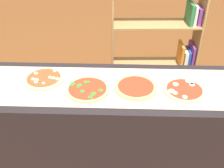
{
  "coord_description": "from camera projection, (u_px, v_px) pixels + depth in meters",
  "views": [
    {
      "loc": [
        0.05,
        -1.6,
        2.08
      ],
      "look_at": [
        0.0,
        0.0,
        0.97
      ],
      "focal_mm": 44.46,
      "sensor_mm": 36.0,
      "label": 1
    }
  ],
  "objects": [
    {
      "name": "parchment_paper",
      "position": [
        112.0,
        86.0,
        1.96
      ],
      "size": [
        2.11,
        0.48,
        0.0
      ],
      "primitive_type": "cube",
      "color": "tan",
      "rests_on": "counter"
    },
    {
      "name": "bookshelf",
      "position": [
        164.0,
        50.0,
        3.03
      ],
      "size": [
        0.93,
        0.32,
        1.45
      ],
      "color": "#A87A47",
      "rests_on": "ground_plane"
    },
    {
      "name": "pizza_mozzarella_3",
      "position": [
        184.0,
        90.0,
        1.91
      ],
      "size": [
        0.29,
        0.29,
        0.02
      ],
      "color": "#E5C17F",
      "rests_on": "parchment_paper"
    },
    {
      "name": "pizza_mushroom_0",
      "position": [
        44.0,
        78.0,
        2.02
      ],
      "size": [
        0.29,
        0.29,
        0.03
      ],
      "color": "#E5C17F",
      "rests_on": "parchment_paper"
    },
    {
      "name": "counter",
      "position": [
        112.0,
        135.0,
        2.23
      ],
      "size": [
        2.37,
        0.62,
        0.95
      ],
      "primitive_type": "cube",
      "color": "black",
      "rests_on": "ground_plane"
    },
    {
      "name": "pizza_plain_2",
      "position": [
        136.0,
        87.0,
        1.93
      ],
      "size": [
        0.3,
        0.3,
        0.02
      ],
      "color": "tan",
      "rests_on": "parchment_paper"
    },
    {
      "name": "pizza_spinach_1",
      "position": [
        88.0,
        89.0,
        1.91
      ],
      "size": [
        0.3,
        0.3,
        0.03
      ],
      "color": "#DBB26B",
      "rests_on": "parchment_paper"
    }
  ]
}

